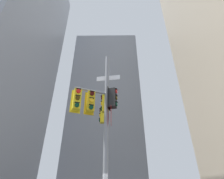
% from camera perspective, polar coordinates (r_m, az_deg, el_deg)
% --- Properties ---
extents(building_mid_block, '(13.28, 13.28, 31.92)m').
position_cam_1_polar(building_mid_block, '(36.89, -2.05, -7.61)').
color(building_mid_block, '#9399A3').
rests_on(building_mid_block, ground).
extents(signal_pole_assembly, '(2.33, 4.12, 8.49)m').
position_cam_1_polar(signal_pole_assembly, '(8.61, -3.68, -7.87)').
color(signal_pole_assembly, gray).
rests_on(signal_pole_assembly, ground).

